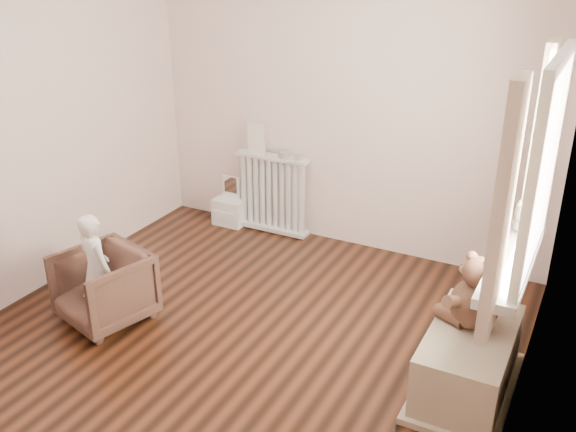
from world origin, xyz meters
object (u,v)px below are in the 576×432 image
at_px(toy_vanity, 230,197).
at_px(toy_bench, 468,363).
at_px(radiator, 272,193).
at_px(plush_cat, 525,217).
at_px(armchair, 104,287).
at_px(child, 96,269).
at_px(teddy_bear, 476,290).

xyz_separation_m(toy_vanity, toy_bench, (2.62, -1.46, -0.08)).
xyz_separation_m(radiator, plush_cat, (2.31, -0.98, 0.61)).
xyz_separation_m(radiator, toy_bench, (2.17, -1.49, -0.19)).
distance_m(toy_vanity, armchair, 1.87).
xyz_separation_m(armchair, toy_bench, (2.51, 0.41, -0.07)).
relative_size(radiator, armchair, 1.28).
bearing_deg(toy_vanity, child, -86.72).
relative_size(armchair, teddy_bear, 1.26).
bearing_deg(toy_bench, plush_cat, 74.64).
distance_m(teddy_bear, plush_cat, 0.58).
relative_size(toy_bench, plush_cat, 3.40).
bearing_deg(armchair, plush_cat, 35.10).
height_order(child, toy_bench, child).
distance_m(toy_bench, teddy_bear, 0.47).
bearing_deg(teddy_bear, child, -143.45).
distance_m(armchair, child, 0.18).
relative_size(armchair, toy_bench, 0.65).
height_order(toy_vanity, plush_cat, plush_cat).
relative_size(radiator, plush_cat, 2.85).
bearing_deg(child, toy_vanity, -70.71).
bearing_deg(radiator, toy_bench, -34.43).
height_order(radiator, child, child).
height_order(radiator, toy_bench, radiator).
relative_size(armchair, child, 0.70).
bearing_deg(armchair, teddy_bear, 26.76).
bearing_deg(armchair, radiator, 95.82).
relative_size(child, toy_bench, 0.93).
xyz_separation_m(armchair, teddy_bear, (2.50, 0.47, 0.40)).
xyz_separation_m(toy_vanity, plush_cat, (2.76, -0.95, 0.72)).
height_order(child, plush_cat, plush_cat).
distance_m(radiator, child, 1.98).
bearing_deg(plush_cat, child, -156.81).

